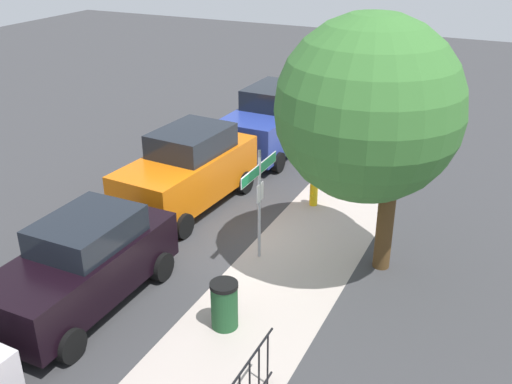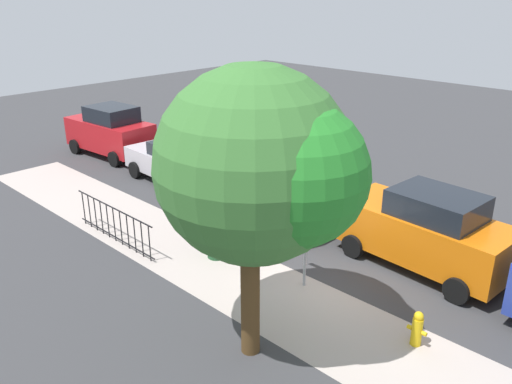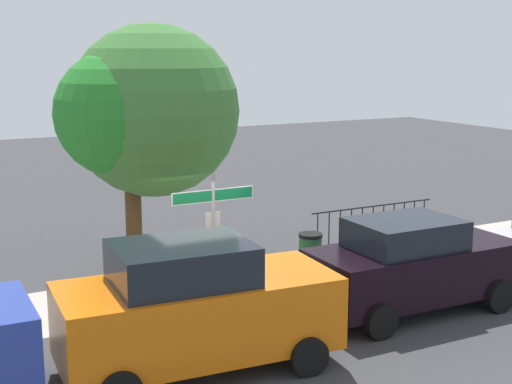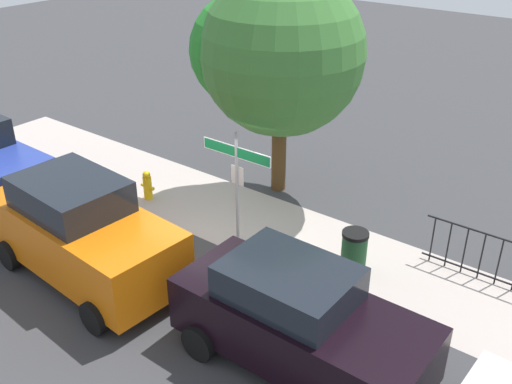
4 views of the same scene
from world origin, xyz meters
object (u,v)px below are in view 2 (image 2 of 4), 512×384
object	(u,v)px
car_black	(274,192)
street_sign	(306,218)
car_orange	(426,230)
car_red	(110,131)
trash_bin	(217,240)
shade_tree	(262,164)
car_silver	(180,161)
fire_hydrant	(417,329)

from	to	relation	value
car_black	street_sign	bearing A→B (deg)	143.60
car_orange	car_black	world-z (taller)	car_orange
car_black	car_red	xyz separation A→B (m)	(9.60, -0.17, 0.13)
trash_bin	shade_tree	bearing A→B (deg)	152.60
car_silver	car_red	world-z (taller)	car_red
car_red	fire_hydrant	bearing A→B (deg)	165.80
shade_tree	trash_bin	size ratio (longest dim) A/B	5.77
shade_tree	car_black	bearing A→B (deg)	-50.19
trash_bin	street_sign	bearing A→B (deg)	-169.30
car_red	street_sign	bearing A→B (deg)	164.34
car_silver	shade_tree	bearing A→B (deg)	153.78
street_sign	car_orange	xyz separation A→B (m)	(-1.63, -2.87, -0.77)
shade_tree	car_silver	distance (m)	10.25
street_sign	shade_tree	world-z (taller)	shade_tree
car_orange	fire_hydrant	xyz separation A→B (m)	(-1.47, 3.07, -0.67)
car_orange	car_red	bearing A→B (deg)	5.29
car_silver	car_red	bearing A→B (deg)	1.78
street_sign	trash_bin	bearing A→B (deg)	10.70
fire_hydrant	car_silver	bearing A→B (deg)	-13.66
car_red	fire_hydrant	world-z (taller)	car_red
car_black	fire_hydrant	world-z (taller)	car_black
shade_tree	trash_bin	distance (m)	4.97
car_orange	car_red	xyz separation A→B (m)	(14.40, 0.32, 0.02)
car_black	trash_bin	xyz separation A→B (m)	(-0.53, 2.87, -0.45)
car_silver	trash_bin	distance (m)	6.12
car_black	fire_hydrant	distance (m)	6.81
street_sign	trash_bin	distance (m)	3.00
car_black	fire_hydrant	size ratio (longest dim) A/B	5.44
car_red	trash_bin	size ratio (longest dim) A/B	4.34
car_orange	shade_tree	bearing A→B (deg)	82.94
fire_hydrant	street_sign	bearing A→B (deg)	-3.66
shade_tree	car_black	size ratio (longest dim) A/B	1.33
car_black	car_red	size ratio (longest dim) A/B	1.00
street_sign	shade_tree	distance (m)	3.04
street_sign	car_red	bearing A→B (deg)	-11.25
shade_tree	street_sign	bearing A→B (deg)	-73.80
car_silver	car_black	bearing A→B (deg)	-179.03
car_orange	car_silver	xyz separation A→B (m)	(9.60, 0.37, -0.24)
shade_tree	car_silver	size ratio (longest dim) A/B	1.23
car_orange	car_black	bearing A→B (deg)	9.84
fire_hydrant	shade_tree	bearing A→B (deg)	39.04
street_sign	trash_bin	xyz separation A→B (m)	(2.64, 0.50, -1.33)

